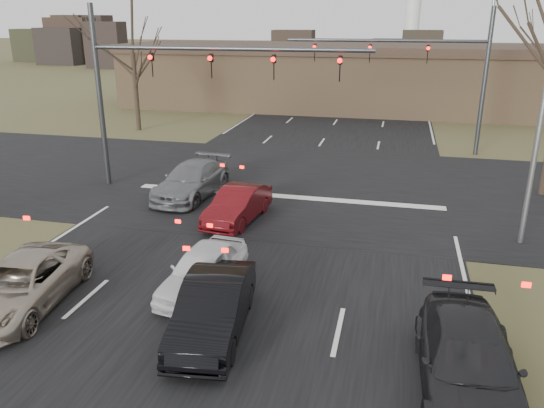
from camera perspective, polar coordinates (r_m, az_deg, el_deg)
The scene contains 15 objects.
ground at distance 12.10m, azimuth -12.34°, elevation -18.72°, with size 360.00×360.00×0.00m, color #4B4C28.
road_main at distance 69.00m, azimuth 9.83°, elevation 12.96°, with size 14.00×300.00×0.02m, color black.
road_cross at distance 25.00m, azimuth 2.37°, elevation 2.22°, with size 200.00×14.00×0.02m, color black.
building at distance 46.76m, azimuth 10.53°, elevation 13.26°, with size 42.40×10.40×5.30m.
mast_arm_near at distance 23.68m, azimuth -11.31°, elevation 13.42°, with size 12.12×0.24×8.00m.
mast_arm_far at distance 31.59m, azimuth 16.91°, elevation 14.28°, with size 11.12×0.24×8.00m.
streetlight_right_near at distance 19.03m, azimuth 27.00°, elevation 11.92°, with size 2.34×0.25×10.00m.
streetlight_right_far at distance 35.82m, azimuth 21.88°, elevation 15.17°, with size 2.34×0.25×10.00m.
tree_left_far at distance 37.77m, azimuth -15.05°, elevation 18.69°, with size 5.70×5.70×9.50m.
car_silver_suv at distance 15.82m, azimuth -25.48°, elevation -7.80°, with size 2.19×4.76×1.32m, color #A39584.
car_white_sedan at distance 15.23m, azimuth -7.40°, elevation -7.01°, with size 1.54×3.83×1.30m, color silver.
car_black_hatch at distance 13.26m, azimuth -6.34°, elevation -11.00°, with size 1.49×4.26×1.40m, color black.
car_charcoal_sedan at distance 12.03m, azimuth 20.37°, elevation -15.70°, with size 1.98×4.87×1.41m, color black.
car_grey_ahead at distance 23.35m, azimuth -8.63°, elevation 2.57°, with size 2.02×4.96×1.44m, color slate.
car_red_ahead at distance 20.23m, azimuth -3.71°, elevation -0.10°, with size 1.38×3.95×1.30m, color #4D0B0E.
Camera 1 is at (4.54, -8.45, 7.38)m, focal length 35.00 mm.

